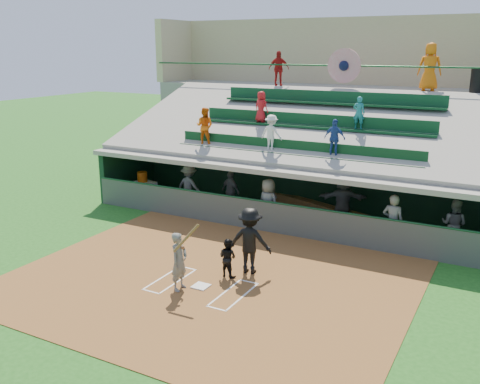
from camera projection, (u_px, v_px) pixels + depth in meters
The scene contains 22 objects.
ground at pixel (201, 287), 14.70m from camera, with size 100.00×100.00×0.00m, color #1C5618.
dirt_slab at pixel (210, 280), 15.12m from camera, with size 11.00×9.00×0.02m, color brown.
home_plate at pixel (201, 286), 14.69m from camera, with size 0.43×0.43×0.03m, color silver.
batters_box_chalk at pixel (201, 287), 14.69m from camera, with size 2.65×1.85×0.01m.
dugout_floor at pixel (295, 219), 20.44m from camera, with size 16.00×3.50×0.04m, color gray.
concourse_slab at pixel (350, 135), 25.58m from camera, with size 20.00×3.00×4.60m, color gray.
grandstand at pixel (330, 146), 23.06m from camera, with size 20.40×10.40×7.80m.
batter_at_plate at pixel (179, 261), 14.34m from camera, with size 0.82×0.72×1.95m.
catcher at pixel (228, 258), 15.24m from camera, with size 0.55×0.43×1.13m, color black.
home_umpire at pixel (250, 241), 15.41m from camera, with size 1.26×0.72×1.95m, color black.
dugout_bench at pixel (310, 206), 21.26m from camera, with size 14.79×0.44×0.44m, color olive.
white_table at pixel (145, 190), 23.06m from camera, with size 0.87×0.65×0.76m, color white.
water_cooler at pixel (142, 177), 22.88m from camera, with size 0.42×0.42×0.42m, color #E05F0D.
dugout_player_a at pixel (189, 186), 21.71m from camera, with size 1.14×0.65×1.76m, color #5E615C.
dugout_player_b at pixel (231, 191), 21.27m from camera, with size 0.95×0.40×1.63m, color #5A5D58.
dugout_player_c at pixel (268, 203), 19.26m from camera, with size 0.88×0.57×1.80m, color #5A5D57.
dugout_player_d at pixel (343, 200), 19.54m from camera, with size 1.76×0.56×1.89m, color #545752.
dugout_player_e at pixel (393, 222), 17.14m from camera, with size 0.67×0.44×1.84m, color #5C5E59.
dugout_player_f at pixel (454, 224), 17.18m from camera, with size 0.81×0.63×1.67m, color #5F625C.
trash_bin at pixel (479, 80), 21.57m from camera, with size 0.65×0.65×0.98m, color black.
concourse_staff_a at pixel (279, 69), 25.09m from camera, with size 0.95×0.40×1.62m, color #A21412.
concourse_staff_b at pixel (430, 67), 22.27m from camera, with size 0.97×0.63×1.98m, color #D5640C.
Camera 1 is at (7.31, -11.39, 6.39)m, focal length 40.00 mm.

